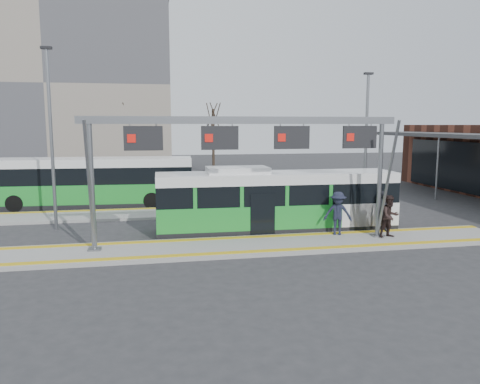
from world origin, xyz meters
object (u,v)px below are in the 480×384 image
(passenger_b, at_px, (390,216))
(passenger_a, at_px, (383,211))
(hero_bus, at_px, (276,202))
(gantry, at_px, (248,143))
(passenger_c, at_px, (338,213))

(passenger_b, bearing_deg, passenger_a, 64.05)
(hero_bus, bearing_deg, gantry, -125.74)
(gantry, xyz_separation_m, hero_bus, (1.88, 2.49, -2.89))
(passenger_a, xyz_separation_m, passenger_c, (-2.29, -0.19, 0.03))
(passenger_c, bearing_deg, passenger_a, 24.86)
(gantry, bearing_deg, passenger_b, -2.31)
(passenger_a, bearing_deg, passenger_c, -173.00)
(passenger_b, bearing_deg, gantry, 165.63)
(hero_bus, xyz_separation_m, passenger_b, (4.37, -2.74, -0.34))
(gantry, relative_size, hero_bus, 1.15)
(gantry, bearing_deg, passenger_a, 7.39)
(passenger_a, relative_size, passenger_c, 0.97)
(gantry, xyz_separation_m, passenger_a, (6.52, 0.85, -3.21))
(passenger_c, bearing_deg, passenger_b, -4.03)
(passenger_b, bearing_deg, passenger_c, 143.81)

